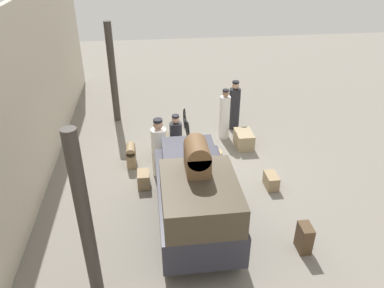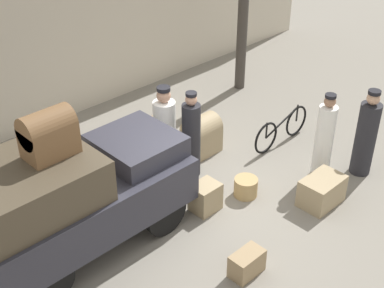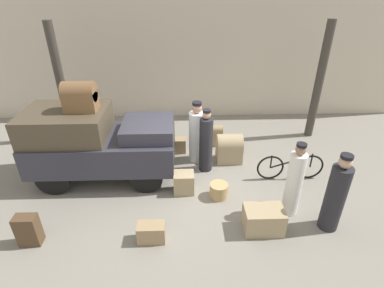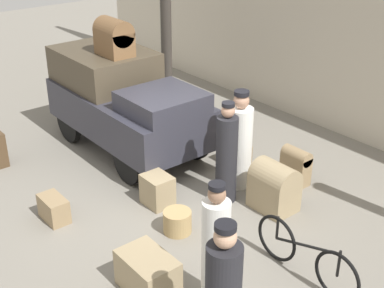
# 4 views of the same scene
# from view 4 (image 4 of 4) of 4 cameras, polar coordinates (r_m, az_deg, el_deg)

# --- Properties ---
(ground_plane) EXTENTS (30.00, 30.00, 0.00)m
(ground_plane) POSITION_cam_4_polar(r_m,az_deg,el_deg) (8.53, -1.90, -5.66)
(ground_plane) COLOR gray
(station_building_facade) EXTENTS (16.00, 0.15, 4.50)m
(station_building_facade) POSITION_cam_4_polar(r_m,az_deg,el_deg) (10.48, 16.38, 12.74)
(station_building_facade) COLOR beige
(station_building_facade) RESTS_ON ground
(canopy_pillar_left) EXTENTS (0.24, 0.24, 3.37)m
(canopy_pillar_left) POSITION_cam_4_polar(r_m,az_deg,el_deg) (11.73, -2.79, 12.23)
(canopy_pillar_left) COLOR #38332D
(canopy_pillar_left) RESTS_ON ground
(truck) EXTENTS (3.31, 1.56, 1.74)m
(truck) POSITION_cam_4_polar(r_m,az_deg,el_deg) (9.79, -7.27, 4.75)
(truck) COLOR black
(truck) RESTS_ON ground
(bicycle) EXTENTS (1.61, 0.04, 0.68)m
(bicycle) POSITION_cam_4_polar(r_m,az_deg,el_deg) (6.90, 12.00, -11.56)
(bicycle) COLOR black
(bicycle) RESTS_ON ground
(wicker_basket) EXTENTS (0.41, 0.41, 0.33)m
(wicker_basket) POSITION_cam_4_polar(r_m,az_deg,el_deg) (7.65, -1.57, -8.28)
(wicker_basket) COLOR tan
(wicker_basket) RESTS_ON ground
(porter_standing_middle) EXTENTS (0.33, 0.33, 1.63)m
(porter_standing_middle) POSITION_cam_4_polar(r_m,az_deg,el_deg) (8.12, 3.71, -1.35)
(porter_standing_middle) COLOR #232328
(porter_standing_middle) RESTS_ON ground
(conductor_in_dark_uniform) EXTENTS (0.32, 0.32, 1.63)m
(conductor_in_dark_uniform) POSITION_cam_4_polar(r_m,az_deg,el_deg) (6.15, 2.53, -11.32)
(conductor_in_dark_uniform) COLOR white
(conductor_in_dark_uniform) RESTS_ON ground
(porter_carrying_trunk) EXTENTS (0.40, 0.40, 1.64)m
(porter_carrying_trunk) POSITION_cam_4_polar(r_m,az_deg,el_deg) (8.54, 5.09, 0.01)
(porter_carrying_trunk) COLOR white
(porter_carrying_trunk) RESTS_ON ground
(suitcase_tan_flat) EXTENTS (0.75, 0.50, 0.49)m
(suitcase_tan_flat) POSITION_cam_4_polar(r_m,az_deg,el_deg) (6.65, -4.74, -13.60)
(suitcase_tan_flat) COLOR #9E8966
(suitcase_tan_flat) RESTS_ON ground
(trunk_barrel_dark) EXTENTS (0.66, 0.52, 0.77)m
(trunk_barrel_dark) POSITION_cam_4_polar(r_m,az_deg,el_deg) (8.15, 8.77, -4.49)
(trunk_barrel_dark) COLOR #9E8966
(trunk_barrel_dark) RESTS_ON ground
(suitcase_black_upright) EXTENTS (0.47, 0.31, 0.40)m
(suitcase_black_upright) POSITION_cam_4_polar(r_m,az_deg,el_deg) (9.40, 4.77, -1.15)
(suitcase_black_upright) COLOR #937A56
(suitcase_black_upright) RESTS_ON ground
(trunk_umber_medium) EXTENTS (0.49, 0.25, 0.62)m
(trunk_umber_medium) POSITION_cam_4_polar(r_m,az_deg,el_deg) (8.93, 11.01, -2.16)
(trunk_umber_medium) COLOR #937A56
(trunk_umber_medium) RESTS_ON ground
(suitcase_small_leather) EXTENTS (0.46, 0.38, 0.49)m
(suitcase_small_leather) POSITION_cam_4_polar(r_m,az_deg,el_deg) (8.24, -3.72, -4.93)
(suitcase_small_leather) COLOR #9E8966
(suitcase_small_leather) RESTS_ON ground
(trunk_wicker_pale) EXTENTS (0.51, 0.29, 0.37)m
(trunk_wicker_pale) POSITION_cam_4_polar(r_m,az_deg,el_deg) (8.15, -14.53, -6.70)
(trunk_wicker_pale) COLOR #937A56
(trunk_wicker_pale) RESTS_ON ground
(trunk_on_truck_roof) EXTENTS (0.67, 0.45, 0.65)m
(trunk_on_truck_roof) POSITION_cam_4_polar(r_m,az_deg,el_deg) (9.62, -8.33, 11.22)
(trunk_on_truck_roof) COLOR brown
(trunk_on_truck_roof) RESTS_ON truck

